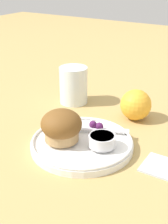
{
  "coord_description": "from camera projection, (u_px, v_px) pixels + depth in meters",
  "views": [
    {
      "loc": [
        0.32,
        -0.47,
        0.35
      ],
      "look_at": [
        -0.01,
        0.05,
        0.06
      ],
      "focal_mm": 50.0,
      "sensor_mm": 36.0,
      "label": 1
    }
  ],
  "objects": [
    {
      "name": "muffin",
      "position": [
        61.0,
        126.0,
        0.63
      ],
      "size": [
        0.08,
        0.08,
        0.07
      ],
      "color": "tan",
      "rests_on": "plate"
    },
    {
      "name": "berry_pair",
      "position": [
        96.0,
        125.0,
        0.68
      ],
      "size": [
        0.03,
        0.02,
        0.02
      ],
      "color": "#4C194C",
      "rests_on": "plate"
    },
    {
      "name": "butter_knife",
      "position": [
        88.0,
        129.0,
        0.68
      ],
      "size": [
        0.17,
        0.09,
        0.0
      ],
      "rotation": [
        0.0,
        0.0,
        0.43
      ],
      "color": "silver",
      "rests_on": "plate"
    },
    {
      "name": "orange_fruit",
      "position": [
        136.0,
        105.0,
        0.76
      ],
      "size": [
        0.08,
        0.08,
        0.08
      ],
      "color": "#F4A82D",
      "rests_on": "ground_plane"
    },
    {
      "name": "ground_plane",
      "position": [
        76.0,
        145.0,
        0.66
      ],
      "size": [
        3.0,
        3.0,
        0.0
      ],
      "primitive_type": "plane",
      "color": "tan"
    },
    {
      "name": "juice_glass",
      "position": [
        74.0,
        85.0,
        0.85
      ],
      "size": [
        0.08,
        0.08,
        0.1
      ],
      "color": "silver",
      "rests_on": "ground_plane"
    },
    {
      "name": "cream_ramekin",
      "position": [
        102.0,
        139.0,
        0.62
      ],
      "size": [
        0.05,
        0.05,
        0.02
      ],
      "color": "silver",
      "rests_on": "plate"
    },
    {
      "name": "plate",
      "position": [
        83.0,
        143.0,
        0.65
      ],
      "size": [
        0.21,
        0.21,
        0.02
      ],
      "color": "white",
      "rests_on": "ground_plane"
    }
  ]
}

